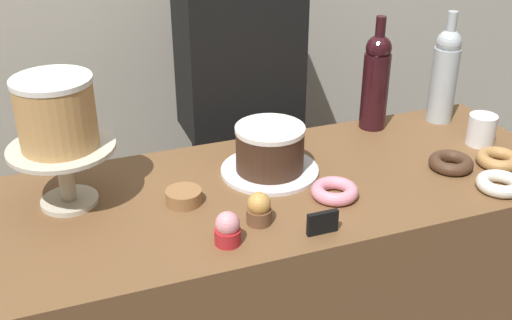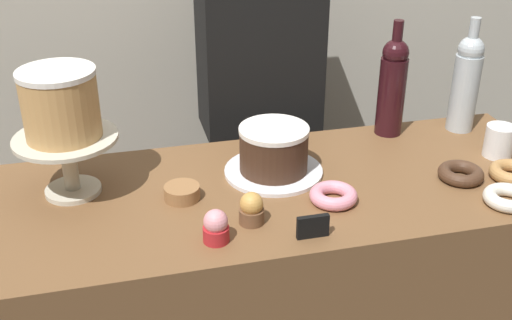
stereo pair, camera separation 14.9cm
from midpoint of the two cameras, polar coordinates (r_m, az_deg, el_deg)
name	(u,v)px [view 1 (the left image)]	position (r m, az deg, el deg)	size (l,w,h in m)	color
cake_stand_pedestal	(64,164)	(1.51, -19.57, -0.45)	(0.24, 0.24, 0.15)	beige
white_layer_cake	(56,113)	(1.46, -20.34, 3.94)	(0.17, 0.17, 0.16)	tan
silver_serving_platter	(270,170)	(1.60, -1.43, -1.00)	(0.25, 0.25, 0.01)	white
chocolate_round_cake	(270,148)	(1.57, -1.46, 1.01)	(0.17, 0.17, 0.12)	#3D2619
wine_bottle_clear	(444,74)	(1.91, 14.41, 7.46)	(0.08, 0.08, 0.33)	#B2BCC1
wine_bottle_dark_red	(376,80)	(1.82, 8.39, 7.07)	(0.08, 0.08, 0.33)	black
cupcake_strawberry	(228,229)	(1.33, -5.80, -6.28)	(0.06, 0.06, 0.07)	red
cupcake_caramel	(259,209)	(1.39, -2.81, -4.50)	(0.06, 0.06, 0.07)	brown
donut_maple	(498,159)	(1.72, 18.62, 0.00)	(0.11, 0.11, 0.03)	#B27F47
donut_pink	(335,191)	(1.49, 4.25, -2.88)	(0.11, 0.11, 0.03)	pink
donut_sugar	(500,184)	(1.60, 18.57, -2.11)	(0.11, 0.11, 0.03)	silver
donut_chocolate	(451,163)	(1.67, 14.67, -0.31)	(0.11, 0.11, 0.03)	#472D1E
cookie_stack	(184,197)	(1.49, -9.37, -3.35)	(0.08, 0.08, 0.03)	olive
price_sign_chalkboard	(323,223)	(1.36, 2.86, -5.73)	(0.07, 0.01, 0.05)	black
coffee_cup_ceramic	(481,130)	(1.81, 17.38, 2.55)	(0.08, 0.08, 0.08)	white
barista_figure	(240,129)	(2.06, -3.52, 2.76)	(0.36, 0.22, 1.60)	black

